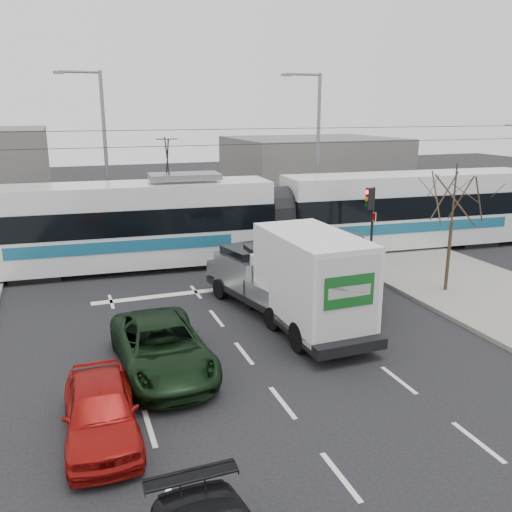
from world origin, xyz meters
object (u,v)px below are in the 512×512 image
object	(u,v)px
traffic_signal	(371,210)
street_lamp_far	(102,148)
tram	(276,216)
street_lamp_near	(315,145)
green_car	(162,347)
bare_tree	(454,199)
navy_pickup	(343,270)
red_car	(101,410)
silver_pickup	(261,279)
box_truck	(304,280)

from	to	relation	value
traffic_signal	street_lamp_far	xyz separation A→B (m)	(-10.66, 9.50, 2.37)
traffic_signal	tram	size ratio (longest dim) A/B	0.13
street_lamp_near	green_car	size ratio (longest dim) A/B	1.78
traffic_signal	tram	bearing A→B (deg)	133.60
bare_tree	navy_pickup	xyz separation A→B (m)	(-4.09, 0.97, -2.69)
bare_tree	traffic_signal	xyz separation A→B (m)	(-1.13, 4.00, -1.05)
traffic_signal	street_lamp_far	size ratio (longest dim) A/B	0.40
tram	red_car	world-z (taller)	tram
street_lamp_far	tram	xyz separation A→B (m)	(7.46, -6.14, -3.05)
street_lamp_near	silver_pickup	distance (m)	13.14
street_lamp_near	box_truck	world-z (taller)	street_lamp_near
traffic_signal	tram	xyz separation A→B (m)	(-3.20, 3.36, -0.68)
tram	silver_pickup	xyz separation A→B (m)	(-3.05, -6.14, -1.02)
tram	street_lamp_far	bearing A→B (deg)	144.31
box_truck	navy_pickup	world-z (taller)	box_truck
green_car	red_car	size ratio (longest dim) A/B	1.29
street_lamp_far	tram	world-z (taller)	street_lamp_far
green_car	navy_pickup	bearing A→B (deg)	24.50
red_car	street_lamp_far	bearing A→B (deg)	85.52
tram	silver_pickup	bearing A→B (deg)	-112.68
silver_pickup	green_car	bearing A→B (deg)	-150.37
street_lamp_near	navy_pickup	size ratio (longest dim) A/B	1.60
bare_tree	traffic_signal	world-z (taller)	bare_tree
silver_pickup	red_car	world-z (taller)	silver_pickup
box_truck	navy_pickup	bearing A→B (deg)	37.35
bare_tree	street_lamp_far	xyz separation A→B (m)	(-11.79, 13.50, 1.32)
street_lamp_far	box_truck	distance (m)	15.90
box_truck	street_lamp_far	bearing A→B (deg)	107.46
red_car	bare_tree	bearing A→B (deg)	22.96
red_car	box_truck	bearing A→B (deg)	33.06
traffic_signal	silver_pickup	bearing A→B (deg)	-156.07
street_lamp_near	street_lamp_far	distance (m)	11.67
bare_tree	red_car	distance (m)	15.02
bare_tree	navy_pickup	size ratio (longest dim) A/B	0.89
bare_tree	green_car	bearing A→B (deg)	-166.86
street_lamp_far	red_car	bearing A→B (deg)	-95.57
street_lamp_near	tram	world-z (taller)	street_lamp_near
tram	navy_pickup	xyz separation A→B (m)	(0.24, -6.39, -0.96)
silver_pickup	tram	bearing A→B (deg)	51.05
street_lamp_near	green_car	bearing A→B (deg)	-128.88
navy_pickup	street_lamp_far	bearing A→B (deg)	145.02
traffic_signal	box_truck	size ratio (longest dim) A/B	0.54
navy_pickup	green_car	bearing A→B (deg)	-130.74
silver_pickup	navy_pickup	xyz separation A→B (m)	(3.30, -0.25, 0.07)
tram	traffic_signal	bearing A→B (deg)	-42.61
traffic_signal	silver_pickup	world-z (taller)	traffic_signal
silver_pickup	green_car	xyz separation A→B (m)	(-4.39, -3.97, -0.33)
green_car	traffic_signal	bearing A→B (deg)	31.05
navy_pickup	red_car	distance (m)	11.53
traffic_signal	street_lamp_far	distance (m)	14.47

